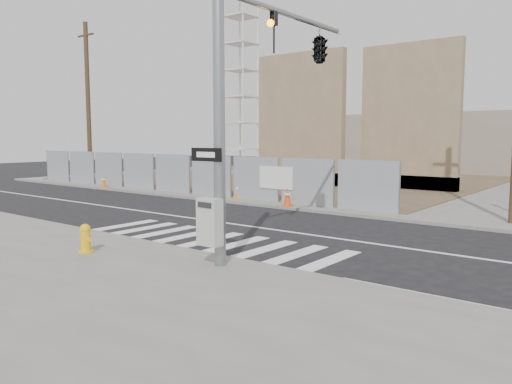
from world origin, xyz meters
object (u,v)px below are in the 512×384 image
Objects in this scene: traffic_cone_a at (104,181)px; traffic_cone_b at (176,186)px; signal_pole at (290,68)px; traffic_cone_d at (287,197)px; fire_hydrant at (86,238)px; traffic_cone_c at (238,191)px; crane_tower at (241,58)px.

traffic_cone_b is at bearing 9.86° from traffic_cone_a.
signal_pole is 8.94× the size of traffic_cone_d.
traffic_cone_b is at bearing 173.12° from traffic_cone_d.
traffic_cone_a is (-17.44, 6.38, -4.33)m from signal_pole.
traffic_cone_a is at bearing -170.14° from traffic_cone_b.
traffic_cone_a is 0.87× the size of traffic_cone_d.
fire_hydrant is 0.97× the size of traffic_cone_c.
traffic_cone_a is at bearing 164.46° from fire_hydrant.
traffic_cone_c is (-7.80, 7.14, -4.30)m from signal_pole.
crane_tower is at bearing 142.23° from fire_hydrant.
fire_hydrant is at bearing -85.09° from traffic_cone_d.
traffic_cone_b is at bearing -66.12° from crane_tower.
crane_tower is at bearing 113.88° from traffic_cone_b.
crane_tower is 20.15m from traffic_cone_d.
fire_hydrant is 0.93× the size of traffic_cone_d.
signal_pole is at bearing -42.46° from traffic_cone_c.
traffic_cone_c is at bearing 137.54° from signal_pole.
traffic_cone_b is at bearing 149.37° from signal_pole.
signal_pole is 6.79m from fire_hydrant.
crane_tower is 25.01× the size of fire_hydrant.
crane_tower is at bearing 90.25° from traffic_cone_a.
crane_tower reaches higher than fire_hydrant.
signal_pole is 19.07m from traffic_cone_a.
fire_hydrant is at bearing -36.42° from traffic_cone_a.
crane_tower is at bearing 135.83° from traffic_cone_d.
signal_pole is at bearing -55.17° from traffic_cone_d.
crane_tower is 23.19× the size of traffic_cone_d.
traffic_cone_d is at bearing 115.78° from fire_hydrant.
traffic_cone_d reaches higher than traffic_cone_b.
traffic_cone_d is (7.89, -0.95, 0.06)m from traffic_cone_b.
traffic_cone_c reaches higher than traffic_cone_a.
traffic_cone_a is at bearing 179.76° from traffic_cone_d.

